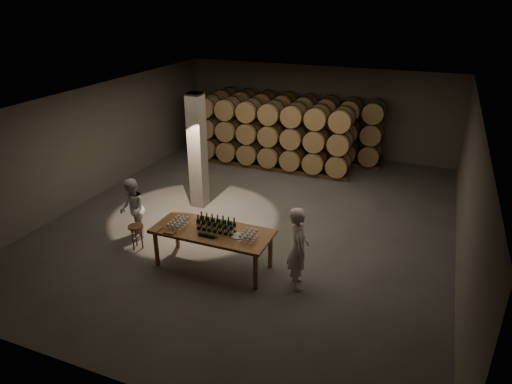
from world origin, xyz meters
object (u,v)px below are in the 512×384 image
at_px(tasting_table, 212,235).
at_px(plate, 238,236).
at_px(bottle_cluster, 216,225).
at_px(notebook_near, 170,232).
at_px(person_woman, 132,209).
at_px(person_man, 298,248).
at_px(stool, 136,230).

distance_m(tasting_table, plate, 0.63).
relative_size(bottle_cluster, notebook_near, 3.55).
distance_m(plate, person_woman, 3.03).
height_order(notebook_near, person_woman, person_woman).
bearing_deg(tasting_table, plate, -2.41).
bearing_deg(tasting_table, person_man, -0.26).
distance_m(notebook_near, stool, 1.38).
bearing_deg(plate, tasting_table, 177.59).
bearing_deg(plate, person_woman, 171.78).
distance_m(notebook_near, person_man, 2.75).
relative_size(plate, stool, 0.49).
height_order(stool, person_woman, person_woman).
distance_m(tasting_table, person_man, 1.93).
height_order(plate, notebook_near, notebook_near).
bearing_deg(stool, tasting_table, -0.26).
distance_m(tasting_table, stool, 2.05).
height_order(plate, stool, plate).
bearing_deg(tasting_table, notebook_near, -151.89).
bearing_deg(tasting_table, stool, 179.74).
distance_m(bottle_cluster, plate, 0.55).
bearing_deg(stool, plate, -0.76).
height_order(tasting_table, person_man, person_man).
bearing_deg(person_man, bottle_cluster, 64.31).
height_order(tasting_table, plate, plate).
height_order(bottle_cluster, stool, bottle_cluster).
bearing_deg(notebook_near, person_woman, 151.13).
bearing_deg(person_man, notebook_near, 73.89).
bearing_deg(person_man, stool, 65.01).
bearing_deg(person_man, plate, 66.03).
xyz_separation_m(person_man, person_woman, (-4.31, 0.42, -0.12)).
distance_m(plate, stool, 2.68).
bearing_deg(stool, person_woman, 131.27).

